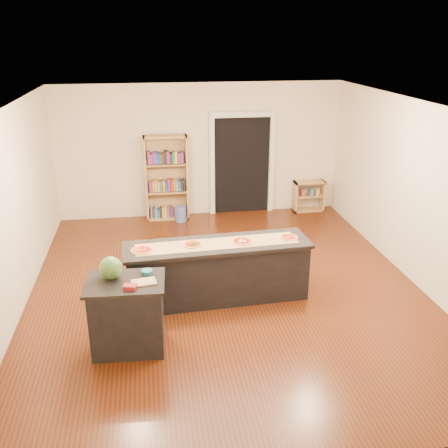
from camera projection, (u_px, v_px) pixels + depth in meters
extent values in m
cube|color=#F2E5CB|center=(226.00, 203.00, 7.31)|extent=(6.00, 7.00, 2.80)
cube|color=#4D220D|center=(226.00, 288.00, 7.82)|extent=(6.00, 7.00, 0.01)
cube|color=white|center=(226.00, 107.00, 6.81)|extent=(6.00, 7.00, 0.01)
cube|color=black|center=(242.00, 165.00, 10.78)|extent=(1.20, 0.02, 2.10)
cube|color=silver|center=(212.00, 167.00, 10.64)|extent=(0.10, 0.08, 2.10)
cube|color=silver|center=(271.00, 165.00, 10.83)|extent=(0.10, 0.08, 2.10)
cube|color=silver|center=(243.00, 114.00, 10.34)|extent=(1.40, 0.08, 0.12)
cube|color=black|center=(217.00, 273.00, 7.37)|extent=(2.63, 0.66, 0.85)
cube|color=black|center=(217.00, 245.00, 7.21)|extent=(2.71, 0.73, 0.05)
cube|color=black|center=(128.00, 316.00, 6.19)|extent=(0.87, 0.61, 0.90)
cube|color=black|center=(125.00, 283.00, 6.02)|extent=(0.95, 0.69, 0.04)
cube|color=tan|center=(167.00, 178.00, 10.42)|extent=(0.89, 0.32, 1.78)
cube|color=tan|center=(309.00, 196.00, 11.08)|extent=(0.68, 0.29, 0.68)
cylinder|color=#4D65AC|center=(181.00, 214.00, 10.50)|extent=(0.23, 0.23, 0.33)
cube|color=#9C7D50|center=(217.00, 244.00, 7.20)|extent=(2.37, 0.55, 0.00)
sphere|color=#144214|center=(111.00, 268.00, 6.04)|extent=(0.28, 0.28, 0.28)
cube|color=tan|center=(144.00, 282.00, 5.98)|extent=(0.32, 0.24, 0.02)
cube|color=maroon|center=(130.00, 287.00, 5.83)|extent=(0.17, 0.14, 0.05)
cylinder|color=#195966|center=(147.00, 272.00, 6.19)|extent=(0.14, 0.14, 0.05)
cylinder|color=tan|center=(142.00, 250.00, 6.96)|extent=(0.31, 0.31, 0.02)
cylinder|color=#A5190C|center=(142.00, 250.00, 6.95)|extent=(0.25, 0.25, 0.00)
cylinder|color=tan|center=(193.00, 245.00, 7.14)|extent=(0.26, 0.26, 0.02)
cylinder|color=#A5190C|center=(192.00, 244.00, 7.14)|extent=(0.21, 0.21, 0.00)
cylinder|color=tan|center=(242.00, 241.00, 7.25)|extent=(0.30, 0.30, 0.02)
cylinder|color=#A5190C|center=(242.00, 241.00, 7.25)|extent=(0.25, 0.25, 0.00)
cylinder|color=tan|center=(289.00, 237.00, 7.39)|extent=(0.28, 0.28, 0.02)
cylinder|color=#A5190C|center=(289.00, 237.00, 7.39)|extent=(0.23, 0.23, 0.00)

